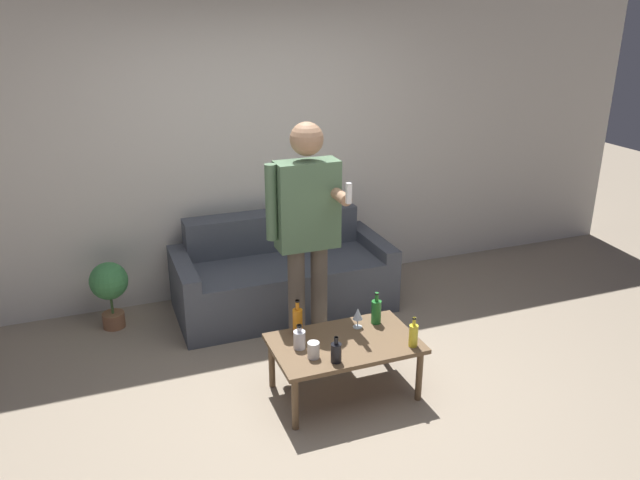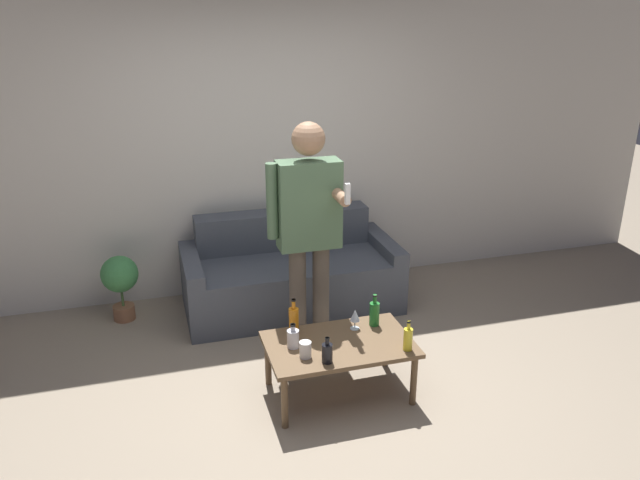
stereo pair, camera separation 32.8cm
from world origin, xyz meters
name	(u,v)px [view 1 (the left image)]	position (x,y,z in m)	size (l,w,h in m)	color
ground_plane	(335,411)	(0.00, 0.00, 0.00)	(16.00, 16.00, 0.00)	gray
wall_back	(246,144)	(0.00, 2.06, 1.35)	(8.00, 0.06, 2.70)	silver
couch	(282,275)	(0.14, 1.57, 0.29)	(1.81, 0.85, 0.78)	#474C56
coffee_table	(345,347)	(0.14, 0.17, 0.35)	(0.97, 0.60, 0.40)	brown
bottle_orange	(336,352)	(-0.01, -0.03, 0.46)	(0.07, 0.07, 0.17)	black
bottle_green	(413,335)	(0.53, -0.04, 0.48)	(0.06, 0.06, 0.21)	yellow
bottle_dark	(298,321)	(-0.12, 0.39, 0.49)	(0.07, 0.07, 0.25)	orange
bottle_yellow	(299,339)	(-0.17, 0.20, 0.46)	(0.08, 0.08, 0.17)	silver
bottle_red	(376,311)	(0.44, 0.33, 0.49)	(0.07, 0.07, 0.23)	#23752D
wine_glass_near	(358,314)	(0.29, 0.32, 0.49)	(0.07, 0.07, 0.15)	silver
cup_on_table	(313,350)	(-0.13, 0.06, 0.45)	(0.08, 0.08, 0.11)	white
person_standing_front	(307,223)	(0.10, 0.79, 1.03)	(0.53, 0.45, 1.75)	brown
potted_plant	(109,286)	(-1.27, 1.70, 0.37)	(0.30, 0.30, 0.56)	#936042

